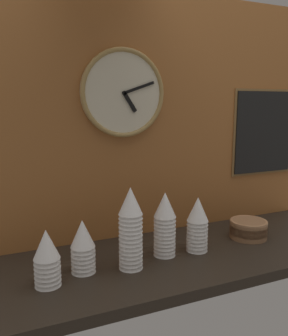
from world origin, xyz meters
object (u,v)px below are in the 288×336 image
cup_stack_left (83,246)px  cup_stack_center (164,224)px  wall_clock (124,93)px  cup_stack_center_right (197,224)px  bowl_stack_right (248,228)px  menu_board (264,132)px  cup_stack_center_left (131,228)px  cup_stack_far_left (47,258)px

cup_stack_left → cup_stack_center: cup_stack_center is taller
wall_clock → cup_stack_center_right: bearing=-49.0°
cup_stack_center → wall_clock: 0.56m
cup_stack_center → wall_clock: bearing=108.3°
cup_stack_center → bowl_stack_right: bearing=1.5°
cup_stack_left → bowl_stack_right: cup_stack_left is taller
wall_clock → menu_board: (0.76, 0.01, -0.19)m
cup_stack_center_left → cup_stack_center_right: size_ratio=1.35×
wall_clock → menu_board: 0.78m
cup_stack_center_left → wall_clock: bearing=73.4°
cup_stack_center_right → bowl_stack_right: size_ratio=1.37×
bowl_stack_right → menu_board: bearing=41.0°
wall_clock → cup_stack_far_left: bearing=-142.1°
cup_stack_center_right → wall_clock: bearing=131.0°
cup_stack_left → cup_stack_center: bearing=2.8°
cup_stack_left → bowl_stack_right: (0.75, 0.03, -0.05)m
cup_stack_far_left → bowl_stack_right: cup_stack_far_left is taller
cup_stack_center_right → cup_stack_far_left: bearing=-175.6°
cup_stack_center → menu_board: size_ratio=0.59×
cup_stack_far_left → cup_stack_center_right: bearing=4.4°
cup_stack_center → cup_stack_center_left: bearing=-161.3°
cup_stack_center_left → bowl_stack_right: cup_stack_center_left is taller
menu_board → cup_stack_center: bearing=-160.7°
cup_stack_left → cup_stack_center_left: bearing=-13.2°
cup_stack_far_left → menu_board: size_ratio=0.44×
cup_stack_far_left → menu_board: (1.14, 0.30, 0.34)m
cup_stack_center_left → bowl_stack_right: 0.60m
cup_stack_center_left → menu_board: size_ratio=0.69×
bowl_stack_right → wall_clock: bearing=156.2°
cup_stack_left → cup_stack_center: 0.33m
cup_stack_left → wall_clock: (0.25, 0.25, 0.53)m
cup_stack_center_right → menu_board: 0.69m
cup_stack_center → menu_board: (0.68, 0.24, 0.31)m
cup_stack_far_left → bowl_stack_right: (0.87, 0.07, -0.05)m
cup_stack_center_left → cup_stack_center: size_ratio=1.18×
menu_board → cup_stack_center_right: bearing=-154.8°
wall_clock → cup_stack_center_left: bearing=-106.6°
cup_stack_center_left → wall_clock: (0.08, 0.29, 0.48)m
cup_stack_center_right → wall_clock: size_ratio=0.61×
cup_stack_far_left → menu_board: 1.23m
cup_stack_center_right → cup_stack_center_left: bearing=-172.9°
bowl_stack_right → menu_board: size_ratio=0.38×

